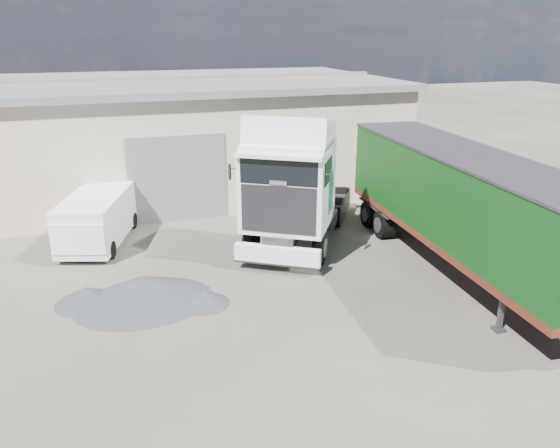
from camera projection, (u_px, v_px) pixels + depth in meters
name	position (u px, v px, depth m)	size (l,w,h in m)	color
ground	(309.00, 329.00, 14.67)	(120.00, 120.00, 0.00)	#2A2822
warehouse	(76.00, 138.00, 26.36)	(30.60, 12.60, 5.42)	#B5A78B
brick_boundary_wall	(514.00, 189.00, 22.96)	(0.35, 26.00, 2.50)	brown
tractor_unit	(294.00, 192.00, 19.58)	(6.30, 7.72, 5.02)	black
box_trailer	(459.00, 199.00, 17.55)	(3.41, 12.20, 4.01)	#2D2D30
panel_van	(97.00, 220.00, 20.15)	(3.14, 4.93, 1.87)	black
gravel_heap	(141.00, 290.00, 15.98)	(5.18, 4.62, 0.85)	#21242C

